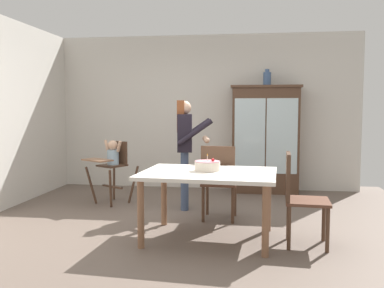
{
  "coord_description": "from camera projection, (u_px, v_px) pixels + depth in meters",
  "views": [
    {
      "loc": [
        0.79,
        -4.72,
        1.42
      ],
      "look_at": [
        0.03,
        0.7,
        0.95
      ],
      "focal_mm": 38.93,
      "sensor_mm": 36.0,
      "label": 1
    }
  ],
  "objects": [
    {
      "name": "ceramic_vase",
      "position": [
        267.0,
        78.0,
        6.92
      ],
      "size": [
        0.13,
        0.13,
        0.27
      ],
      "color": "#3D567F",
      "rests_on": "china_cabinet"
    },
    {
      "name": "adult_person",
      "position": [
        185.0,
        141.0,
        5.82
      ],
      "size": [
        0.56,
        0.55,
        1.53
      ],
      "rotation": [
        0.0,
        0.0,
        1.73
      ],
      "color": "#3D4C6B",
      "rests_on": "ground_plane"
    },
    {
      "name": "china_cabinet",
      "position": [
        265.0,
        139.0,
        7.0
      ],
      "size": [
        1.16,
        0.48,
        1.8
      ],
      "color": "#4C3323",
      "rests_on": "ground_plane"
    },
    {
      "name": "dining_chair_far_side",
      "position": [
        219.0,
        177.0,
        5.21
      ],
      "size": [
        0.46,
        0.46,
        0.96
      ],
      "rotation": [
        0.0,
        0.0,
        3.1
      ],
      "color": "#4C3323",
      "rests_on": "ground_plane"
    },
    {
      "name": "high_chair_with_toddler",
      "position": [
        112.0,
        160.0,
        6.19
      ],
      "size": [
        0.79,
        0.84,
        0.95
      ],
      "rotation": [
        0.0,
        0.0,
        -0.54
      ],
      "color": "#4C3323",
      "rests_on": "ground_plane"
    },
    {
      "name": "dining_table",
      "position": [
        209.0,
        180.0,
        4.48
      ],
      "size": [
        1.5,
        1.14,
        0.74
      ],
      "color": "silver",
      "rests_on": "ground_plane"
    },
    {
      "name": "birthday_cake",
      "position": [
        207.0,
        166.0,
        4.54
      ],
      "size": [
        0.28,
        0.28,
        0.19
      ],
      "color": "beige",
      "rests_on": "dining_table"
    },
    {
      "name": "ground_plane",
      "position": [
        181.0,
        229.0,
        4.89
      ],
      "size": [
        6.24,
        6.24,
        0.0
      ],
      "primitive_type": "plane",
      "color": "#66564C"
    },
    {
      "name": "wall_back",
      "position": [
        205.0,
        112.0,
        7.37
      ],
      "size": [
        5.32,
        0.06,
        2.7
      ],
      "primitive_type": "cube",
      "color": "beige",
      "rests_on": "ground_plane"
    },
    {
      "name": "dining_chair_right_end",
      "position": [
        297.0,
        192.0,
        4.3
      ],
      "size": [
        0.47,
        0.47,
        0.96
      ],
      "rotation": [
        0.0,
        0.0,
        1.5
      ],
      "color": "#4C3323",
      "rests_on": "ground_plane"
    }
  ]
}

